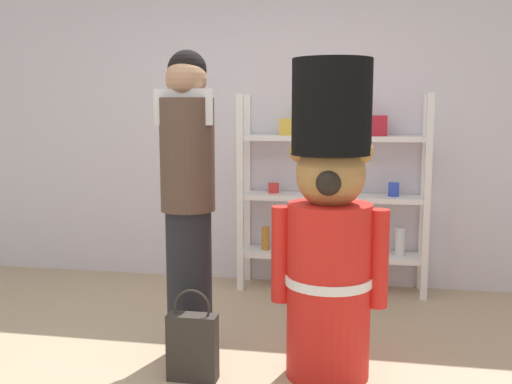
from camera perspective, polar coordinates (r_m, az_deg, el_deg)
name	(u,v)px	position (r m, az deg, el deg)	size (l,w,h in m)	color
back_wall	(269,128)	(4.99, 1.23, 6.21)	(6.40, 0.12, 2.60)	silver
merchandise_shelf	(333,192)	(4.76, 7.41, 0.02)	(1.49, 0.35, 1.58)	white
teddy_bear_guard	(330,229)	(3.18, 7.11, -3.52)	(0.63, 0.47, 1.71)	red
person_shopper	(188,195)	(3.43, -6.58, -0.34)	(0.33, 0.31, 1.79)	black
shopping_bag	(193,346)	(3.30, -6.14, -14.52)	(0.27, 0.11, 0.51)	#332D28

